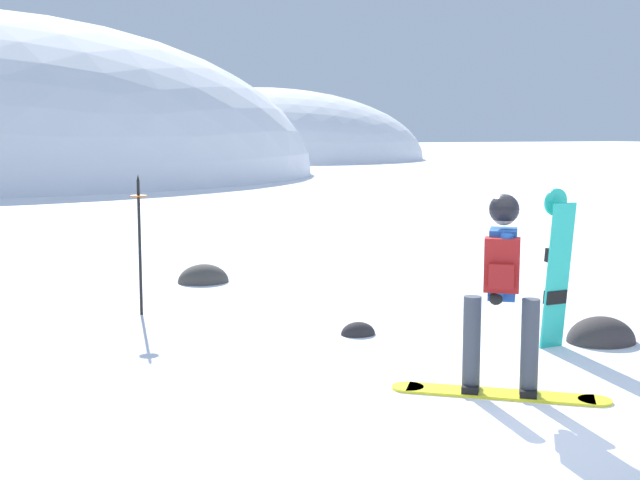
# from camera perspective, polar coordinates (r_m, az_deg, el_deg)

# --- Properties ---
(ground_plane) EXTENTS (300.00, 300.00, 0.00)m
(ground_plane) POSITION_cam_1_polar(r_m,az_deg,el_deg) (6.91, 11.41, -11.62)
(ground_plane) COLOR white
(ridge_peak_far) EXTENTS (27.00, 24.30, 11.52)m
(ridge_peak_far) POSITION_cam_1_polar(r_m,az_deg,el_deg) (69.24, -4.01, 5.42)
(ridge_peak_far) COLOR white
(ridge_peak_far) RESTS_ON ground
(snowboarder_main) EXTENTS (1.48, 1.27, 1.71)m
(snowboarder_main) POSITION_cam_1_polar(r_m,az_deg,el_deg) (7.22, 12.13, -3.28)
(snowboarder_main) COLOR yellow
(snowboarder_main) RESTS_ON ground
(spare_snowboard) EXTENTS (0.28, 0.18, 1.66)m
(spare_snowboard) POSITION_cam_1_polar(r_m,az_deg,el_deg) (9.00, 15.65, -1.83)
(spare_snowboard) COLOR #23B7A3
(spare_snowboard) RESTS_ON ground
(piste_marker_near) EXTENTS (0.20, 0.20, 1.72)m
(piste_marker_near) POSITION_cam_1_polar(r_m,az_deg,el_deg) (10.48, -12.05, 0.35)
(piste_marker_near) COLOR black
(piste_marker_near) RESTS_ON ground
(rock_dark) EXTENTS (0.39, 0.33, 0.27)m
(rock_dark) POSITION_cam_1_polar(r_m,az_deg,el_deg) (9.43, 2.58, -6.36)
(rock_dark) COLOR #282628
(rock_dark) RESTS_ON ground
(rock_mid) EXTENTS (0.77, 0.65, 0.54)m
(rock_mid) POSITION_cam_1_polar(r_m,az_deg,el_deg) (12.75, -7.85, -2.82)
(rock_mid) COLOR #4C4742
(rock_mid) RESTS_ON ground
(rock_small) EXTENTS (0.77, 0.65, 0.54)m
(rock_small) POSITION_cam_1_polar(r_m,az_deg,el_deg) (9.58, 18.37, -6.50)
(rock_small) COLOR #383333
(rock_small) RESTS_ON ground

